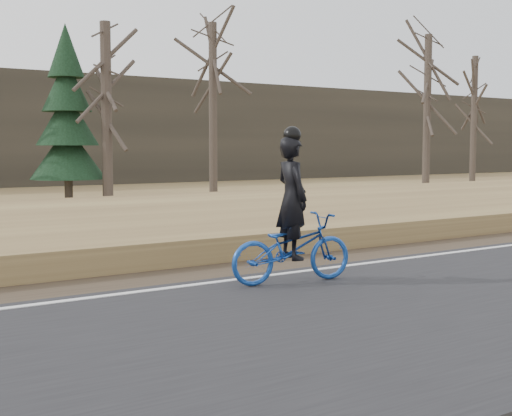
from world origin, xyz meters
TOP-DOWN VIEW (x-y plane):
  - ground at (0.00, 0.00)m, footprint 120.00×120.00m
  - edge_line at (0.00, 0.20)m, footprint 120.00×0.12m
  - shoulder at (0.00, 1.20)m, footprint 120.00×1.60m
  - embankment at (0.00, 4.20)m, footprint 120.00×5.00m
  - ballast at (0.00, 8.00)m, footprint 120.00×3.00m
  - railroad at (0.00, 8.00)m, footprint 120.00×2.40m
  - treeline_backdrop at (0.00, 30.00)m, footprint 120.00×4.00m
  - cyclist at (-5.17, -0.43)m, footprint 2.02×0.96m
  - bare_tree_near_left at (-1.97, 14.11)m, footprint 0.36×0.36m
  - bare_tree_center at (4.31, 17.59)m, footprint 0.36×0.36m
  - bare_tree_right at (14.89, 15.18)m, footprint 0.36×0.36m
  - bare_tree_far_right at (22.89, 18.81)m, footprint 0.36×0.36m
  - conifer at (-2.90, 15.35)m, footprint 2.60×2.60m

SIDE VIEW (x-z plane):
  - ground at x=0.00m, z-range 0.00..0.00m
  - shoulder at x=0.00m, z-range 0.00..0.04m
  - edge_line at x=0.00m, z-range 0.06..0.07m
  - embankment at x=0.00m, z-range 0.00..0.44m
  - ballast at x=0.00m, z-range 0.00..0.45m
  - railroad at x=0.00m, z-range 0.38..0.67m
  - cyclist at x=-5.17m, z-range -0.36..1.94m
  - conifer at x=-2.90m, z-range -0.17..6.12m
  - treeline_backdrop at x=0.00m, z-range 0.00..6.00m
  - bare_tree_near_left at x=-1.97m, z-range 0.00..6.25m
  - bare_tree_center at x=4.31m, z-range 0.00..7.32m
  - bare_tree_far_right at x=22.89m, z-range 0.00..7.36m
  - bare_tree_right at x=14.89m, z-range 0.00..7.44m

